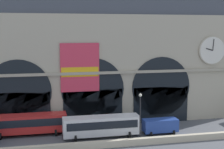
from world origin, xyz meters
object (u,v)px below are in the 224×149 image
bus_midwest (29,123)px  van_mideast (160,125)px  bus_center (101,126)px  street_lamp_quayside (140,111)px

bus_midwest → van_mideast: bearing=-9.8°
bus_center → van_mideast: (8.94, -0.04, -0.54)m
bus_midwest → bus_center: same height
bus_center → bus_midwest: bearing=162.3°
bus_midwest → street_lamp_quayside: street_lamp_quayside is taller
bus_center → street_lamp_quayside: size_ratio=1.59×
bus_center → van_mideast: 8.96m
street_lamp_quayside → bus_center: bearing=145.9°
bus_center → street_lamp_quayside: 6.35m
bus_center → street_lamp_quayside: bearing=-34.1°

